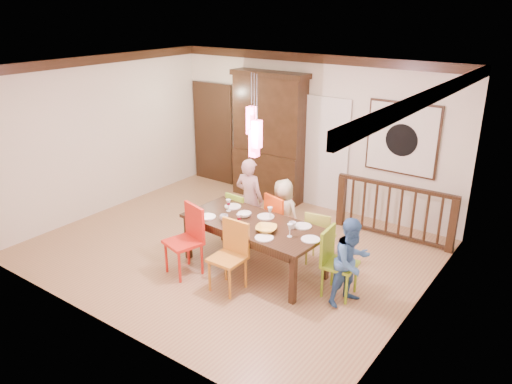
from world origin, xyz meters
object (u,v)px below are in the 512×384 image
Objects in this scene: person_end_right at (352,262)px; dining_table at (254,227)px; person_far_mid at (283,214)px; person_far_left at (249,199)px; balustrade at (394,210)px; china_hutch at (269,137)px; chair_end_right at (340,259)px; chair_far_left at (242,212)px.

dining_table is at bearing 111.26° from person_end_right.
person_far_mid reaches higher than dining_table.
balustrade is at bearing -148.28° from person_far_left.
person_far_left is (-1.99, -1.41, 0.20)m from balustrade.
china_hutch reaches higher than person_far_left.
person_far_left is at bearing -65.45° from china_hutch.
balustrade is at bearing 63.44° from dining_table.
china_hutch is 2.35m from person_far_mid.
chair_end_right is 0.82× the size of person_far_mid.
chair_far_left is at bearing 69.10° from chair_end_right.
person_end_right is at bearing -40.11° from china_hutch.
dining_table is 2.58m from balustrade.
person_far_left is at bearing 133.94° from dining_table.
person_end_right is (1.62, -0.86, 0.03)m from person_far_mid.
dining_table is 0.87× the size of china_hutch.
chair_far_left is 0.73× the size of person_far_mid.
person_far_mid reaches higher than balustrade.
dining_table is 1.82× the size of person_end_right.
chair_end_right is (2.13, -0.62, 0.06)m from chair_far_left.
china_hutch is (-1.49, 2.57, 0.61)m from dining_table.
person_far_mid is (-0.04, 0.85, -0.09)m from dining_table.
china_hutch reaches higher than chair_far_left.
dining_table is 1.07m from person_far_left.
china_hutch is 2.91m from balustrade.
person_end_right is (0.28, -2.24, 0.11)m from balustrade.
china_hutch is at bearing 123.79° from dining_table.
balustrade is 1.92m from person_far_mid.
chair_end_right is 2.15m from balustrade.
china_hutch is 2.01m from person_far_left.
chair_end_right reaches higher than dining_table.
dining_table is 1.91× the size of person_far_mid.
person_end_right is at bearing -118.24° from chair_end_right.
chair_end_right reaches higher than chair_far_left.
china_hutch is 2.20× the size of person_far_mid.
person_far_left reaches higher than chair_far_left.
chair_end_right is 0.37× the size of china_hutch.
dining_table is at bearing 94.25° from person_far_mid.
dining_table is at bearing 88.38° from chair_end_right.
person_far_left reaches higher than person_far_mid.
chair_end_right is 2.20m from person_far_left.
person_far_left is (0.80, -1.75, -0.57)m from china_hutch.
balustrade is 2.44m from person_far_left.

